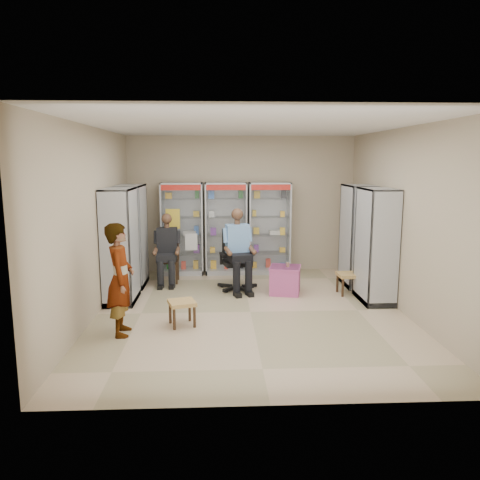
{
  "coord_description": "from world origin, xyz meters",
  "views": [
    {
      "loc": [
        -0.52,
        -7.4,
        2.47
      ],
      "look_at": [
        -0.14,
        0.7,
        1.09
      ],
      "focal_mm": 35.0,
      "sensor_mm": 36.0,
      "label": 1
    }
  ],
  "objects_px": {
    "pink_trunk": "(285,280)",
    "woven_stool_a": "(348,284)",
    "cabinet_left_far": "(132,236)",
    "seated_shopkeeper": "(237,252)",
    "wooden_chair": "(168,260)",
    "woven_stool_b": "(182,313)",
    "cabinet_back_right": "(269,228)",
    "cabinet_right_near": "(376,246)",
    "cabinet_back_mid": "(226,228)",
    "standing_man": "(120,279)",
    "cabinet_right_far": "(357,236)",
    "cabinet_left_near": "(120,246)",
    "office_chair": "(237,260)",
    "cabinet_back_left": "(183,229)"
  },
  "relations": [
    {
      "from": "cabinet_back_mid",
      "to": "cabinet_back_right",
      "type": "bearing_deg",
      "value": 0.0
    },
    {
      "from": "office_chair",
      "to": "cabinet_left_far",
      "type": "bearing_deg",
      "value": 156.67
    },
    {
      "from": "cabinet_back_right",
      "to": "cabinet_right_near",
      "type": "distance_m",
      "value": 2.76
    },
    {
      "from": "cabinet_back_left",
      "to": "wooden_chair",
      "type": "height_order",
      "value": "cabinet_back_left"
    },
    {
      "from": "cabinet_right_far",
      "to": "cabinet_left_near",
      "type": "height_order",
      "value": "same"
    },
    {
      "from": "cabinet_back_mid",
      "to": "standing_man",
      "type": "xyz_separation_m",
      "value": [
        -1.56,
        -3.63,
        -0.19
      ]
    },
    {
      "from": "cabinet_right_near",
      "to": "cabinet_left_near",
      "type": "xyz_separation_m",
      "value": [
        -4.46,
        0.2,
        0.0
      ]
    },
    {
      "from": "woven_stool_b",
      "to": "woven_stool_a",
      "type": "bearing_deg",
      "value": 27.39
    },
    {
      "from": "cabinet_back_right",
      "to": "woven_stool_a",
      "type": "relative_size",
      "value": 5.01
    },
    {
      "from": "office_chair",
      "to": "pink_trunk",
      "type": "distance_m",
      "value": 1.01
    },
    {
      "from": "cabinet_back_mid",
      "to": "seated_shopkeeper",
      "type": "distance_m",
      "value": 1.4
    },
    {
      "from": "cabinet_right_far",
      "to": "woven_stool_b",
      "type": "bearing_deg",
      "value": 123.46
    },
    {
      "from": "wooden_chair",
      "to": "pink_trunk",
      "type": "distance_m",
      "value": 2.47
    },
    {
      "from": "woven_stool_a",
      "to": "woven_stool_b",
      "type": "xyz_separation_m",
      "value": [
        -2.98,
        -1.54,
        -0.01
      ]
    },
    {
      "from": "cabinet_back_mid",
      "to": "wooden_chair",
      "type": "xyz_separation_m",
      "value": [
        -1.2,
        -0.73,
        -0.53
      ]
    },
    {
      "from": "cabinet_back_mid",
      "to": "cabinet_right_far",
      "type": "height_order",
      "value": "same"
    },
    {
      "from": "wooden_chair",
      "to": "woven_stool_b",
      "type": "distance_m",
      "value": 2.64
    },
    {
      "from": "cabinet_back_left",
      "to": "pink_trunk",
      "type": "bearing_deg",
      "value": -39.65
    },
    {
      "from": "standing_man",
      "to": "cabinet_right_near",
      "type": "bearing_deg",
      "value": -76.86
    },
    {
      "from": "woven_stool_b",
      "to": "cabinet_right_near",
      "type": "bearing_deg",
      "value": 18.17
    },
    {
      "from": "cabinet_right_near",
      "to": "office_chair",
      "type": "relative_size",
      "value": 1.72
    },
    {
      "from": "cabinet_back_left",
      "to": "standing_man",
      "type": "height_order",
      "value": "cabinet_back_left"
    },
    {
      "from": "cabinet_left_near",
      "to": "seated_shopkeeper",
      "type": "height_order",
      "value": "cabinet_left_near"
    },
    {
      "from": "cabinet_left_far",
      "to": "office_chair",
      "type": "distance_m",
      "value": 2.14
    },
    {
      "from": "cabinet_left_far",
      "to": "seated_shopkeeper",
      "type": "height_order",
      "value": "cabinet_left_far"
    },
    {
      "from": "cabinet_back_right",
      "to": "standing_man",
      "type": "distance_m",
      "value": 4.42
    },
    {
      "from": "wooden_chair",
      "to": "seated_shopkeeper",
      "type": "bearing_deg",
      "value": -24.67
    },
    {
      "from": "cabinet_right_far",
      "to": "woven_stool_a",
      "type": "relative_size",
      "value": 5.01
    },
    {
      "from": "cabinet_back_left",
      "to": "cabinet_right_near",
      "type": "relative_size",
      "value": 1.0
    },
    {
      "from": "cabinet_back_mid",
      "to": "woven_stool_a",
      "type": "distance_m",
      "value": 2.97
    },
    {
      "from": "cabinet_right_near",
      "to": "woven_stool_b",
      "type": "relative_size",
      "value": 5.23
    },
    {
      "from": "wooden_chair",
      "to": "cabinet_back_left",
      "type": "bearing_deg",
      "value": 71.1
    },
    {
      "from": "seated_shopkeeper",
      "to": "cabinet_back_mid",
      "type": "bearing_deg",
      "value": 84.94
    },
    {
      "from": "cabinet_right_far",
      "to": "cabinet_right_near",
      "type": "bearing_deg",
      "value": -180.0
    },
    {
      "from": "pink_trunk",
      "to": "cabinet_right_far",
      "type": "bearing_deg",
      "value": 19.92
    },
    {
      "from": "cabinet_back_left",
      "to": "cabinet_left_far",
      "type": "xyz_separation_m",
      "value": [
        -0.93,
        -0.93,
        0.0
      ]
    },
    {
      "from": "cabinet_back_left",
      "to": "office_chair",
      "type": "xyz_separation_m",
      "value": [
        1.13,
        -1.32,
        -0.42
      ]
    },
    {
      "from": "woven_stool_b",
      "to": "cabinet_left_far",
      "type": "bearing_deg",
      "value": 115.82
    },
    {
      "from": "wooden_chair",
      "to": "cabinet_back_mid",
      "type": "bearing_deg",
      "value": 31.31
    },
    {
      "from": "cabinet_back_mid",
      "to": "pink_trunk",
      "type": "bearing_deg",
      "value": -57.38
    },
    {
      "from": "cabinet_right_far",
      "to": "seated_shopkeeper",
      "type": "bearing_deg",
      "value": 95.62
    },
    {
      "from": "cabinet_back_left",
      "to": "cabinet_right_far",
      "type": "xyz_separation_m",
      "value": [
        3.53,
        -1.13,
        0.0
      ]
    },
    {
      "from": "cabinet_right_far",
      "to": "woven_stool_b",
      "type": "relative_size",
      "value": 5.23
    },
    {
      "from": "office_chair",
      "to": "standing_man",
      "type": "relative_size",
      "value": 0.72
    },
    {
      "from": "cabinet_right_far",
      "to": "standing_man",
      "type": "relative_size",
      "value": 1.24
    },
    {
      "from": "pink_trunk",
      "to": "woven_stool_a",
      "type": "distance_m",
      "value": 1.18
    },
    {
      "from": "cabinet_right_near",
      "to": "wooden_chair",
      "type": "xyz_separation_m",
      "value": [
        -3.78,
        1.5,
        -0.53
      ]
    },
    {
      "from": "cabinet_back_mid",
      "to": "cabinet_right_far",
      "type": "distance_m",
      "value": 2.82
    },
    {
      "from": "cabinet_left_near",
      "to": "cabinet_left_far",
      "type": "bearing_deg",
      "value": 180.0
    },
    {
      "from": "cabinet_right_far",
      "to": "standing_man",
      "type": "xyz_separation_m",
      "value": [
        -4.14,
        -2.5,
        -0.19
      ]
    }
  ]
}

